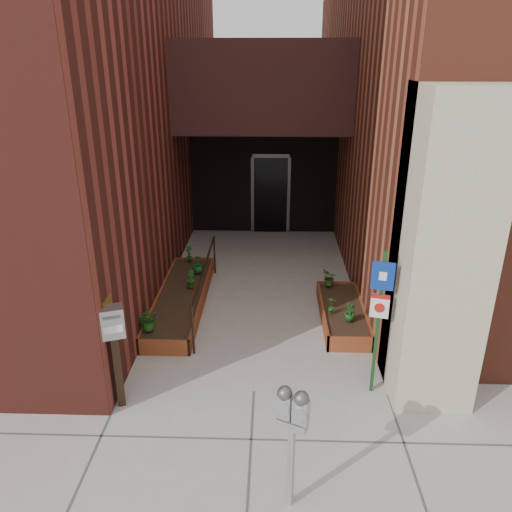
{
  "coord_description": "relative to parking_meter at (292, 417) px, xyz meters",
  "views": [
    {
      "loc": [
        0.23,
        -6.15,
        4.74
      ],
      "look_at": [
        -0.03,
        1.8,
        1.47
      ],
      "focal_mm": 35.0,
      "sensor_mm": 36.0,
      "label": 1
    }
  ],
  "objects": [
    {
      "name": "payment_dropbox",
      "position": [
        -2.38,
        1.64,
        -0.07
      ],
      "size": [
        0.37,
        0.32,
        1.58
      ],
      "color": "black",
      "rests_on": "ground"
    },
    {
      "name": "planter_right",
      "position": [
        1.12,
        4.18,
        -1.08
      ],
      "size": [
        0.8,
        2.2,
        0.3
      ],
      "color": "brown",
      "rests_on": "ground"
    },
    {
      "name": "shrub_right_c",
      "position": [
        0.95,
        5.08,
        -0.74
      ],
      "size": [
        0.38,
        0.38,
        0.34
      ],
      "primitive_type": "imported",
      "rotation": [
        0.0,
        0.0,
        4.43
      ],
      "color": "#295919",
      "rests_on": "planter_right"
    },
    {
      "name": "shrub_left_d",
      "position": [
        -2.11,
        6.28,
        -0.73
      ],
      "size": [
        0.27,
        0.27,
        0.37
      ],
      "primitive_type": "imported",
      "rotation": [
        0.0,
        0.0,
        5.51
      ],
      "color": "#1B611C",
      "rests_on": "planter_left"
    },
    {
      "name": "handrail",
      "position": [
        -1.53,
        4.63,
        -0.47
      ],
      "size": [
        0.04,
        3.34,
        0.9
      ],
      "color": "black",
      "rests_on": "ground"
    },
    {
      "name": "shrub_left_c",
      "position": [
        -1.82,
        5.65,
        -0.72
      ],
      "size": [
        0.29,
        0.29,
        0.4
      ],
      "primitive_type": "imported",
      "rotation": [
        0.0,
        0.0,
        3.53
      ],
      "color": "#19581F",
      "rests_on": "planter_left"
    },
    {
      "name": "planter_left",
      "position": [
        -2.03,
        4.68,
        -1.08
      ],
      "size": [
        0.9,
        3.6,
        0.3
      ],
      "color": "brown",
      "rests_on": "ground"
    },
    {
      "name": "shrub_right_a",
      "position": [
        1.17,
        3.67,
        -0.75
      ],
      "size": [
        0.26,
        0.26,
        0.33
      ],
      "primitive_type": "imported",
      "rotation": [
        0.0,
        0.0,
        1.01
      ],
      "color": "#16501B",
      "rests_on": "planter_right"
    },
    {
      "name": "architecture",
      "position": [
        -0.66,
        8.88,
        3.77
      ],
      "size": [
        20.0,
        14.6,
        10.0
      ],
      "color": "maroon",
      "rests_on": "ground"
    },
    {
      "name": "shrub_right_b",
      "position": [
        0.87,
        3.94,
        -0.75
      ],
      "size": [
        0.22,
        0.22,
        0.32
      ],
      "primitive_type": "imported",
      "rotation": [
        0.0,
        0.0,
        2.72
      ],
      "color": "#265F1B",
      "rests_on": "planter_right"
    },
    {
      "name": "sign_post",
      "position": [
        1.29,
        2.07,
        0.18
      ],
      "size": [
        0.31,
        0.11,
        2.27
      ],
      "color": "#163D1B",
      "rests_on": "ground"
    },
    {
      "name": "parking_meter",
      "position": [
        0.0,
        0.0,
        0.0
      ],
      "size": [
        0.36,
        0.25,
        1.57
      ],
      "color": "#A2A2A5",
      "rests_on": "ground"
    },
    {
      "name": "shrub_left_a",
      "position": [
        -2.33,
        3.24,
        -0.72
      ],
      "size": [
        0.44,
        0.44,
        0.39
      ],
      "primitive_type": "imported",
      "rotation": [
        0.0,
        0.0,
        0.3
      ],
      "color": "#24631C",
      "rests_on": "planter_left"
    },
    {
      "name": "shrub_left_b",
      "position": [
        -1.87,
        4.94,
        -0.74
      ],
      "size": [
        0.25,
        0.25,
        0.36
      ],
      "primitive_type": "imported",
      "rotation": [
        0.0,
        0.0,
        1.94
      ],
      "color": "#1F611B",
      "rests_on": "planter_left"
    },
    {
      "name": "ground",
      "position": [
        -0.48,
        1.98,
        -1.21
      ],
      "size": [
        80.0,
        80.0,
        0.0
      ],
      "primitive_type": "plane",
      "color": "#9E9991",
      "rests_on": "ground"
    }
  ]
}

